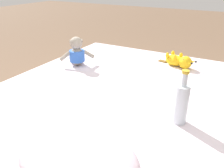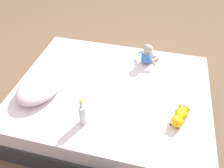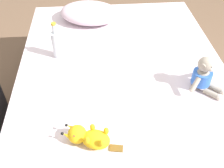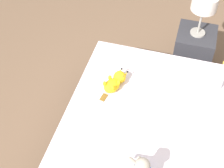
{
  "view_description": "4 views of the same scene",
  "coord_description": "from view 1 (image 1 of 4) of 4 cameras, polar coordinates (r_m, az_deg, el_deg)",
  "views": [
    {
      "loc": [
        -0.65,
        1.15,
        1.15
      ],
      "look_at": [
        0.0,
        0.0,
        0.53
      ],
      "focal_mm": 37.43,
      "sensor_mm": 36.0,
      "label": 1
    },
    {
      "loc": [
        -1.48,
        -0.36,
        2.0
      ],
      "look_at": [
        0.0,
        0.0,
        0.53
      ],
      "focal_mm": 35.0,
      "sensor_mm": 36.0,
      "label": 2
    },
    {
      "loc": [
        -0.19,
        -1.45,
        1.65
      ],
      "look_at": [
        -0.1,
        -0.31,
        0.58
      ],
      "focal_mm": 41.57,
      "sensor_mm": 36.0,
      "label": 3
    },
    {
      "loc": [
        1.47,
        -0.18,
        2.51
      ],
      "look_at": [
        -0.21,
        -0.66,
        0.54
      ],
      "focal_mm": 54.28,
      "sensor_mm": 36.0,
      "label": 4
    }
  ],
  "objects": [
    {
      "name": "pillow",
      "position": [
        0.89,
        -8.6,
        -16.9
      ],
      "size": [
        0.59,
        0.48,
        0.15
      ],
      "color": "silver",
      "rests_on": "bed"
    },
    {
      "name": "bed",
      "position": [
        1.61,
        -0.0,
        -9.55
      ],
      "size": [
        1.51,
        1.93,
        0.48
      ],
      "color": "#2D2D33",
      "rests_on": "ground_plane"
    },
    {
      "name": "plush_monkey",
      "position": [
        1.92,
        -8.62,
        7.39
      ],
      "size": [
        0.26,
        0.26,
        0.24
      ],
      "color": "#9E9384",
      "rests_on": "bed"
    },
    {
      "name": "ground_plane",
      "position": [
        1.75,
        -0.0,
        -15.94
      ],
      "size": [
        16.0,
        16.0,
        0.0
      ],
      "primitive_type": "plane",
      "color": "brown"
    },
    {
      "name": "glass_bottle",
      "position": [
        1.18,
        16.55,
        -4.47
      ],
      "size": [
        0.07,
        0.07,
        0.28
      ],
      "color": "silver",
      "rests_on": "bed"
    },
    {
      "name": "plush_yellow_creature",
      "position": [
        1.95,
        16.03,
        5.46
      ],
      "size": [
        0.32,
        0.18,
        0.1
      ],
      "color": "yellow",
      "rests_on": "bed"
    }
  ]
}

